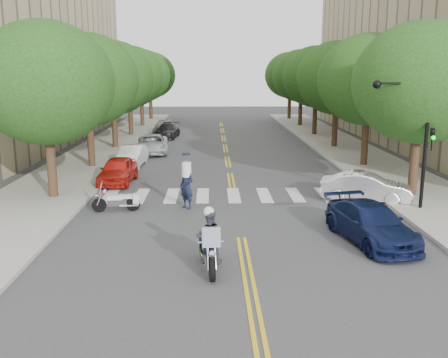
{
  "coord_description": "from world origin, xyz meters",
  "views": [
    {
      "loc": [
        -1.08,
        -17.72,
        6.12
      ],
      "look_at": [
        -0.54,
        4.42,
        1.3
      ],
      "focal_mm": 40.0,
      "sensor_mm": 36.0,
      "label": 1
    }
  ],
  "objects_px": {
    "motorcycle_parked": "(120,201)",
    "sedan_blue": "(371,223)",
    "motorcycle_police": "(209,241)",
    "officer_standing": "(187,186)",
    "convertible": "(366,187)"
  },
  "relations": [
    {
      "from": "motorcycle_police",
      "to": "officer_standing",
      "type": "xyz_separation_m",
      "value": [
        -1.03,
        7.04,
        0.12
      ]
    },
    {
      "from": "motorcycle_parked",
      "to": "sedan_blue",
      "type": "xyz_separation_m",
      "value": [
        9.84,
        -4.27,
        0.22
      ]
    },
    {
      "from": "motorcycle_parked",
      "to": "motorcycle_police",
      "type": "bearing_deg",
      "value": -157.05
    },
    {
      "from": "sedan_blue",
      "to": "convertible",
      "type": "bearing_deg",
      "value": 63.2
    },
    {
      "from": "motorcycle_police",
      "to": "convertible",
      "type": "distance_m",
      "value": 11.01
    },
    {
      "from": "motorcycle_parked",
      "to": "officer_standing",
      "type": "bearing_deg",
      "value": -90.38
    },
    {
      "from": "motorcycle_police",
      "to": "convertible",
      "type": "relative_size",
      "value": 0.59
    },
    {
      "from": "motorcycle_police",
      "to": "officer_standing",
      "type": "bearing_deg",
      "value": -86.99
    },
    {
      "from": "motorcycle_police",
      "to": "sedan_blue",
      "type": "xyz_separation_m",
      "value": [
        5.88,
        2.39,
        -0.21
      ]
    },
    {
      "from": "officer_standing",
      "to": "motorcycle_parked",
      "type": "bearing_deg",
      "value": -129.94
    },
    {
      "from": "motorcycle_police",
      "to": "motorcycle_parked",
      "type": "relative_size",
      "value": 1.19
    },
    {
      "from": "motorcycle_police",
      "to": "officer_standing",
      "type": "height_order",
      "value": "officer_standing"
    },
    {
      "from": "motorcycle_police",
      "to": "convertible",
      "type": "bearing_deg",
      "value": -137.81
    },
    {
      "from": "officer_standing",
      "to": "sedan_blue",
      "type": "bearing_deg",
      "value": 8.65
    },
    {
      "from": "motorcycle_parked",
      "to": "convertible",
      "type": "height_order",
      "value": "convertible"
    }
  ]
}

